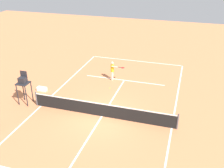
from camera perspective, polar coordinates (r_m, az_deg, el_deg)
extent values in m
plane|color=#D37A4C|center=(17.38, -2.21, -7.00)|extent=(60.00, 60.00, 0.00)
cube|color=white|center=(26.55, 5.30, 5.02)|extent=(9.05, 0.10, 0.01)
cube|color=white|center=(16.67, 12.86, -9.32)|extent=(0.10, 21.18, 0.01)
cube|color=white|center=(19.15, -15.16, -4.59)|extent=(0.10, 21.18, 0.01)
cube|color=white|center=(22.26, 2.69, 0.84)|extent=(6.79, 0.10, 0.01)
cube|color=white|center=(17.38, -2.21, -7.00)|extent=(0.10, 11.65, 0.01)
cylinder|color=#4C4C51|center=(16.37, 14.09, -7.93)|extent=(0.10, 0.10, 1.07)
cylinder|color=#4C4C51|center=(19.05, -16.11, -3.06)|extent=(0.10, 0.10, 1.07)
cube|color=black|center=(17.13, -2.24, -5.73)|extent=(9.65, 0.03, 0.91)
cube|color=white|center=(16.89, -2.27, -4.36)|extent=(9.65, 0.04, 0.06)
cylinder|color=beige|center=(22.26, 0.14, 1.93)|extent=(0.12, 0.12, 0.76)
cylinder|color=beige|center=(22.08, -0.02, 1.73)|extent=(0.12, 0.12, 0.76)
cylinder|color=yellow|center=(21.90, 0.06, 3.46)|extent=(0.28, 0.28, 0.60)
sphere|color=beige|center=(21.72, 0.06, 4.61)|extent=(0.22, 0.22, 0.22)
cylinder|color=beige|center=(22.05, 0.21, 3.71)|extent=(0.09, 0.09, 0.53)
cylinder|color=beige|center=(21.58, 0.59, 3.76)|extent=(0.53, 0.10, 0.09)
cylinder|color=black|center=(21.47, 1.60, 3.64)|extent=(0.26, 0.04, 0.04)
ellipsoid|color=red|center=(21.40, 2.34, 3.55)|extent=(0.32, 0.29, 0.04)
sphere|color=#CCE033|center=(20.87, -0.44, -0.85)|extent=(0.07, 0.07, 0.07)
cylinder|color=#232328|center=(19.02, -18.12, -2.58)|extent=(0.07, 0.07, 1.55)
cylinder|color=#232328|center=(19.41, -19.83, -2.26)|extent=(0.07, 0.07, 1.55)
cylinder|color=#232328|center=(19.52, -17.00, -1.65)|extent=(0.07, 0.07, 1.55)
cylinder|color=#232328|center=(19.90, -18.69, -1.36)|extent=(0.07, 0.07, 1.55)
cube|color=#232328|center=(19.11, -18.75, 0.18)|extent=(0.80, 0.80, 0.06)
cube|color=#232328|center=(19.02, -18.85, 0.80)|extent=(0.50, 0.44, 0.40)
cube|color=#232328|center=(19.03, -18.66, 2.00)|extent=(0.50, 0.06, 0.50)
cube|color=white|center=(21.18, -14.99, -1.03)|extent=(0.76, 0.32, 0.30)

